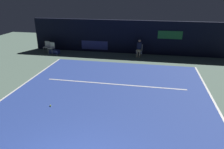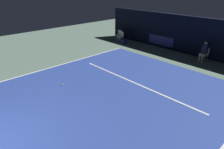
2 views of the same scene
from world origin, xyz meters
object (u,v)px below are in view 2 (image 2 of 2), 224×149
Objects in this scene: tennis_ball at (62,85)px; equipment_bag at (122,41)px; line_judge_on_chair at (204,51)px; courtside_chair_far at (119,34)px; courtside_chair_near at (121,36)px.

tennis_ball is 0.08× the size of equipment_bag.
line_judge_on_chair is 7.50m from courtside_chair_far.
line_judge_on_chair reaches higher than courtside_chair_far.
courtside_chair_far is at bearing 151.83° from courtside_chair_near.
line_judge_on_chair is at bearing 68.82° from tennis_ball.
courtside_chair_near is at bearing 115.28° from tennis_ball.
courtside_chair_near reaches higher than equipment_bag.
tennis_ball is (4.28, -8.17, -0.46)m from courtside_chair_far.
courtside_chair_near is at bearing -176.35° from line_judge_on_chair.
tennis_ball is at bearing -111.18° from line_judge_on_chair.
courtside_chair_far is (-0.56, 0.30, 0.00)m from courtside_chair_near.
tennis_ball is (3.72, -7.87, -0.46)m from courtside_chair_near.
courtside_chair_far is 0.96m from equipment_bag.
equipment_bag is (-6.68, -0.51, -0.53)m from line_judge_on_chair.
courtside_chair_near reaches higher than tennis_ball.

